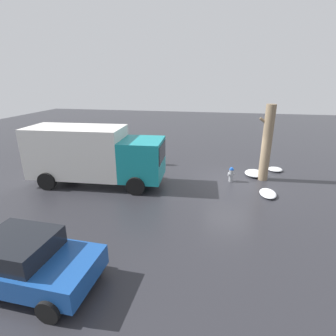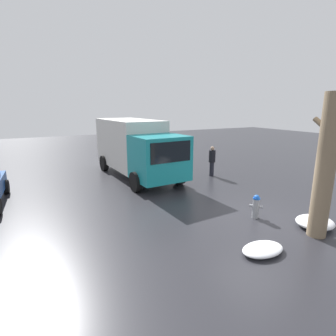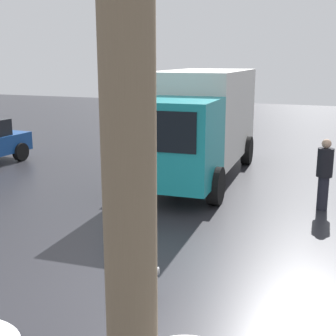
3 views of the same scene
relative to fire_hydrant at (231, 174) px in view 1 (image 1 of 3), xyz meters
name	(u,v)px [view 1 (image 1 of 3)]	position (x,y,z in m)	size (l,w,h in m)	color
ground_plane	(231,181)	(0.00, 0.00, -0.42)	(60.00, 60.00, 0.00)	#28282D
fire_hydrant	(231,174)	(0.00, 0.00, 0.00)	(0.39, 0.37, 0.82)	gray
tree_trunk	(267,143)	(-1.73, -0.66, 1.63)	(0.78, 0.51, 4.07)	#7F6B51
delivery_truck	(93,154)	(7.06, 1.59, 1.20)	(6.98, 2.88, 2.99)	teal
pedestrian	(147,151)	(5.19, -2.04, 0.46)	(0.35, 0.35, 1.62)	#23232D
parked_car	(25,260)	(5.67, 8.64, 0.31)	(3.88, 2.18, 1.43)	#194793
snow_pile_by_hydrant	(275,169)	(-2.69, -2.26, -0.32)	(0.83, 0.82, 0.20)	white
snow_pile_curbside	(268,193)	(-1.69, 1.46, -0.32)	(0.76, 1.20, 0.19)	white
snow_pile_by_tree	(254,173)	(-1.36, -1.14, -0.27)	(1.07, 1.18, 0.30)	white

